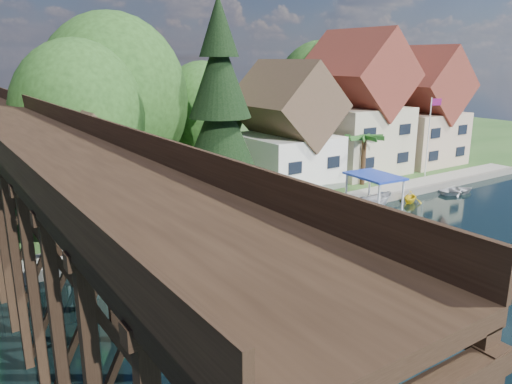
% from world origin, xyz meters
% --- Properties ---
extents(ground, '(140.00, 140.00, 0.00)m').
position_xyz_m(ground, '(0.00, 0.00, 0.00)').
color(ground, black).
rests_on(ground, ground).
extents(bank, '(140.00, 52.00, 0.50)m').
position_xyz_m(bank, '(0.00, 34.00, 0.25)').
color(bank, '#2C5321').
rests_on(bank, ground).
extents(seawall, '(60.00, 0.40, 0.62)m').
position_xyz_m(seawall, '(4.00, 8.00, 0.31)').
color(seawall, slate).
rests_on(seawall, ground).
extents(promenade, '(50.00, 2.60, 0.06)m').
position_xyz_m(promenade, '(6.00, 9.30, 0.53)').
color(promenade, gray).
rests_on(promenade, bank).
extents(trestle_bridge, '(4.12, 44.18, 9.30)m').
position_xyz_m(trestle_bridge, '(-16.00, 5.17, 5.35)').
color(trestle_bridge, black).
rests_on(trestle_bridge, ground).
extents(house_left, '(7.64, 8.64, 11.02)m').
position_xyz_m(house_left, '(7.00, 16.00, 5.14)').
color(house_left, white).
rests_on(house_left, bank).
extents(house_center, '(8.65, 9.18, 13.89)m').
position_xyz_m(house_center, '(16.00, 16.50, 6.42)').
color(house_center, beige).
rests_on(house_center, bank).
extents(house_right, '(8.15, 8.64, 12.45)m').
position_xyz_m(house_right, '(25.00, 16.00, 5.78)').
color(house_right, '#C9AC90').
rests_on(house_right, bank).
extents(shed, '(5.09, 5.40, 7.85)m').
position_xyz_m(shed, '(-11.00, 14.50, 3.83)').
color(shed, white).
rests_on(shed, bank).
extents(bg_trees, '(49.90, 13.30, 10.57)m').
position_xyz_m(bg_trees, '(1.00, 21.25, 7.29)').
color(bg_trees, '#382314').
rests_on(bg_trees, bank).
extents(shrubs, '(15.76, 2.47, 1.70)m').
position_xyz_m(shrubs, '(-4.60, 9.26, 1.23)').
color(shrubs, '#1D4519').
rests_on(shrubs, bank).
extents(conifer, '(6.27, 6.27, 15.45)m').
position_xyz_m(conifer, '(-1.55, 12.81, 7.94)').
color(conifer, '#382314').
rests_on(conifer, bank).
extents(palm_tree, '(4.37, 4.37, 4.80)m').
position_xyz_m(palm_tree, '(12.68, 11.93, 4.69)').
color(palm_tree, '#382314').
rests_on(palm_tree, bank).
extents(flagpole, '(1.15, 0.37, 7.54)m').
position_xyz_m(flagpole, '(20.36, 10.86, 5.12)').
color(flagpole, white).
rests_on(flagpole, bank).
extents(tugboat, '(3.32, 1.87, 2.38)m').
position_xyz_m(tugboat, '(-1.78, 5.77, 0.71)').
color(tugboat, red).
rests_on(tugboat, ground).
extents(boat_white_a, '(4.01, 3.25, 0.73)m').
position_xyz_m(boat_white_a, '(4.58, 6.47, 0.37)').
color(boat_white_a, white).
rests_on(boat_white_a, ground).
extents(boat_canopy, '(3.61, 4.59, 2.79)m').
position_xyz_m(boat_canopy, '(8.98, 7.13, 1.20)').
color(boat_canopy, silver).
rests_on(boat_canopy, ground).
extents(boat_yellow, '(2.82, 2.68, 1.16)m').
position_xyz_m(boat_yellow, '(12.95, 6.70, 0.58)').
color(boat_yellow, yellow).
rests_on(boat_yellow, ground).
extents(boat_white_b, '(3.86, 3.09, 0.71)m').
position_xyz_m(boat_white_b, '(18.81, 6.29, 0.36)').
color(boat_white_b, silver).
rests_on(boat_white_b, ground).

